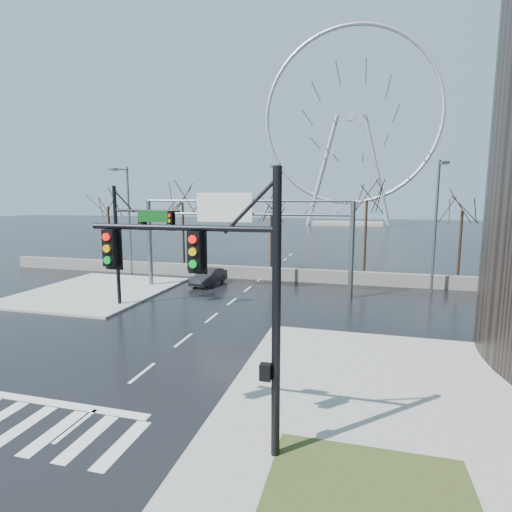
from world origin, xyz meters
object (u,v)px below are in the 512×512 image
(signal_mast_far, at_px, (131,235))
(ferris_wheel, at_px, (350,124))
(signal_mast_near, at_px, (227,286))
(car, at_px, (209,277))
(sign_gantry, at_px, (239,225))

(signal_mast_far, relative_size, ferris_wheel, 0.16)
(signal_mast_near, bearing_deg, car, 112.86)
(signal_mast_near, bearing_deg, ferris_wheel, 90.08)
(sign_gantry, bearing_deg, car, 151.33)
(signal_mast_near, xyz_separation_m, signal_mast_far, (-11.01, 13.00, -0.04))
(sign_gantry, bearing_deg, signal_mast_far, -132.47)
(signal_mast_near, relative_size, sign_gantry, 0.49)
(signal_mast_far, relative_size, car, 1.95)
(signal_mast_far, xyz_separation_m, ferris_wheel, (10.87, 86.04, 21.30))
(ferris_wheel, xyz_separation_m, car, (-8.62, -78.27, -25.46))
(signal_mast_far, xyz_separation_m, sign_gantry, (5.49, 6.00, 0.35))
(signal_mast_near, xyz_separation_m, sign_gantry, (-5.52, 19.00, 0.31))
(signal_mast_far, distance_m, ferris_wheel, 89.30)
(signal_mast_far, bearing_deg, signal_mast_near, -49.74)
(ferris_wheel, distance_m, car, 82.75)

